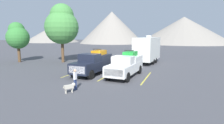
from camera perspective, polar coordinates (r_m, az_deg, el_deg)
name	(u,v)px	position (r m, az deg, el deg)	size (l,w,h in m)	color
ground_plane	(106,76)	(18.30, -1.87, -4.47)	(240.00, 240.00, 0.00)	#47474C
pickup_truck_a	(93,63)	(19.30, -5.77, -0.22)	(2.42, 5.72, 2.58)	black
pickup_truck_b	(126,65)	(18.32, 4.30, -0.79)	(2.42, 5.91, 2.52)	white
lot_stripe_a	(76,72)	(20.63, -11.05, -3.14)	(0.12, 5.50, 0.01)	gold
lot_stripe_b	(109,75)	(18.97, -1.03, -3.99)	(0.12, 5.50, 0.01)	gold
lot_stripe_c	(146,78)	(17.99, 10.49, -4.82)	(0.12, 5.50, 0.01)	gold
camper_trailer_a	(147,49)	(26.99, 10.72, 4.03)	(3.06, 7.42, 3.97)	silver
person_a	(75,78)	(14.04, -11.25, -4.82)	(0.21, 0.35, 1.57)	navy
dog	(70,86)	(13.48, -12.68, -7.30)	(0.63, 0.80, 0.71)	beige
tree_a	(62,24)	(28.46, -15.16, 11.07)	(4.87, 4.87, 8.53)	brown
tree_b	(18,36)	(30.98, -27.01, 7.18)	(3.27, 3.27, 5.92)	brown
mountain_ridge	(157,30)	(89.47, 13.73, 9.56)	(138.57, 44.45, 14.91)	gray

